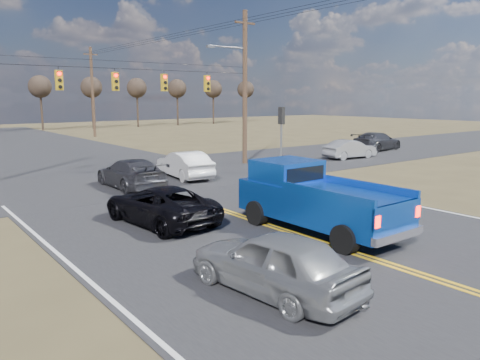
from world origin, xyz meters
TOP-DOWN VIEW (x-y plane):
  - ground at (0.00, 0.00)m, footprint 160.00×160.00m
  - road_main at (0.00, 10.00)m, footprint 14.00×120.00m
  - road_cross at (0.00, 18.00)m, footprint 120.00×12.00m
  - signal_gantry at (0.50, 17.79)m, footprint 19.60×4.83m
  - utility_poles at (0.00, 17.00)m, footprint 19.60×58.32m
  - treeline at (0.00, 26.96)m, footprint 87.00×117.80m
  - pickup_truck at (0.80, 3.71)m, footprint 2.45×6.06m
  - silver_suv at (-3.65, 0.72)m, footprint 2.22×4.52m
  - black_suv at (-2.85, 7.73)m, footprint 2.70×5.07m
  - white_car_queue at (2.78, 15.50)m, footprint 2.08×4.69m
  - dgrey_car_queue at (-0.84, 14.59)m, footprint 2.18×5.09m
  - cross_car_east_near at (16.80, 15.42)m, footprint 1.88×4.31m
  - cross_car_east_far at (22.85, 17.52)m, footprint 2.83×5.60m

SIDE VIEW (x-z plane):
  - ground at x=0.00m, z-range 0.00..0.00m
  - road_main at x=0.00m, z-range -0.01..0.01m
  - road_cross at x=0.00m, z-range -0.01..0.01m
  - black_suv at x=-2.85m, z-range 0.00..1.36m
  - cross_car_east_near at x=16.80m, z-range 0.00..1.38m
  - dgrey_car_queue at x=-0.84m, z-range 0.00..1.46m
  - silver_suv at x=-3.65m, z-range 0.00..1.48m
  - white_car_queue at x=2.78m, z-range 0.00..1.50m
  - cross_car_east_far at x=22.85m, z-range 0.00..1.56m
  - pickup_truck at x=0.80m, z-range -0.03..2.24m
  - signal_gantry at x=0.50m, z-range 0.06..10.06m
  - utility_poles at x=0.00m, z-range 0.23..10.23m
  - treeline at x=0.00m, z-range 2.00..9.40m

